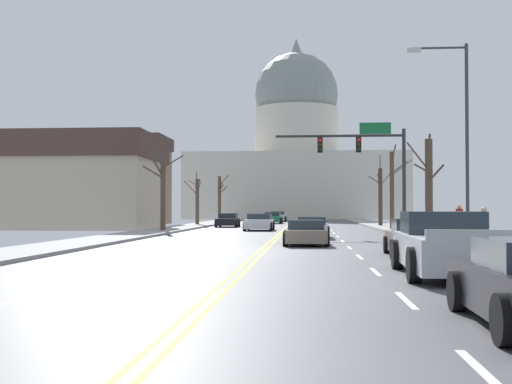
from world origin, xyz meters
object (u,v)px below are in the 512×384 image
at_px(signal_gantry, 367,155).
at_px(pickup_truck_near_03, 447,246).
at_px(sedan_oncoming_00, 259,222).
at_px(sedan_oncoming_03, 278,217).
at_px(sedan_near_02, 415,239).
at_px(sedan_oncoming_01, 228,220).
at_px(pedestrian_01, 459,220).
at_px(pedestrian_00, 484,226).
at_px(sedan_oncoming_02, 273,218).
at_px(street_lamp_right, 459,126).
at_px(sedan_near_00, 312,228).
at_px(sedan_near_01, 306,233).

bearing_deg(signal_gantry, pickup_truck_near_03, -90.55).
xyz_separation_m(sedan_oncoming_00, sedan_oncoming_03, (-0.10, 31.80, 0.00)).
xyz_separation_m(signal_gantry, sedan_near_02, (0.06, -17.12, -4.32)).
relative_size(sedan_oncoming_01, pedestrian_01, 2.51).
relative_size(pedestrian_00, pedestrian_01, 0.92).
bearing_deg(sedan_oncoming_02, street_lamp_right, -77.18).
relative_size(street_lamp_right, sedan_oncoming_02, 1.75).
xyz_separation_m(sedan_near_02, sedan_oncoming_03, (-7.38, 57.26, -0.01)).
relative_size(sedan_near_02, pedestrian_00, 2.71).
relative_size(sedan_oncoming_00, pedestrian_01, 2.47).
relative_size(sedan_near_02, pedestrian_01, 2.49).
xyz_separation_m(pickup_truck_near_03, sedan_oncoming_00, (-6.99, 31.85, -0.12)).
height_order(sedan_near_00, sedan_oncoming_00, sedan_oncoming_00).
bearing_deg(sedan_oncoming_02, pickup_truck_near_03, -82.43).
distance_m(sedan_near_02, sedan_oncoming_00, 26.48).
relative_size(signal_gantry, sedan_oncoming_02, 1.69).
bearing_deg(pedestrian_01, pickup_truck_near_03, -103.99).
bearing_deg(signal_gantry, sedan_oncoming_03, 100.33).
height_order(sedan_near_02, pedestrian_00, pedestrian_00).
bearing_deg(pickup_truck_near_03, pedestrian_00, 68.70).
height_order(sedan_near_01, sedan_oncoming_03, sedan_oncoming_03).
bearing_deg(sedan_oncoming_00, pickup_truck_near_03, -77.62).
bearing_deg(sedan_near_02, sedan_oncoming_03, 97.34).
bearing_deg(pedestrian_01, street_lamp_right, -102.76).
xyz_separation_m(sedan_oncoming_00, sedan_oncoming_02, (-0.18, 22.11, -0.02)).
bearing_deg(sedan_near_01, sedan_near_00, 87.24).
distance_m(sedan_near_02, pedestrian_01, 10.09).
height_order(sedan_oncoming_02, pedestrian_00, pedestrian_00).
bearing_deg(sedan_oncoming_00, street_lamp_right, -65.57).
relative_size(street_lamp_right, sedan_near_00, 1.81).
relative_size(sedan_oncoming_01, pedestrian_00, 2.73).
bearing_deg(sedan_near_01, sedan_oncoming_03, 94.05).
xyz_separation_m(signal_gantry, sedan_oncoming_01, (-10.66, 17.10, -4.35)).
height_order(sedan_near_00, pickup_truck_near_03, pickup_truck_near_03).
bearing_deg(sedan_oncoming_03, signal_gantry, -79.67).
bearing_deg(signal_gantry, sedan_near_02, -89.79).
xyz_separation_m(sedan_near_00, pedestrian_01, (7.09, -4.10, 0.53)).
bearing_deg(sedan_oncoming_02, pedestrian_00, -77.88).
distance_m(sedan_near_01, pedestrian_00, 8.48).
bearing_deg(sedan_oncoming_00, sedan_near_01, -79.54).
distance_m(sedan_near_01, sedan_oncoming_02, 41.21).
distance_m(sedan_near_01, pickup_truck_near_03, 13.38).
bearing_deg(sedan_near_02, sedan_oncoming_01, 107.40).
bearing_deg(sedan_oncoming_03, sedan_near_02, -82.66).
xyz_separation_m(sedan_near_01, sedan_oncoming_00, (-3.50, 18.94, 0.06)).
height_order(sedan_oncoming_01, pedestrian_00, pedestrian_00).
height_order(street_lamp_right, sedan_oncoming_02, street_lamp_right).
bearing_deg(sedan_oncoming_03, sedan_oncoming_02, -90.52).
bearing_deg(pickup_truck_near_03, sedan_oncoming_02, 97.57).
bearing_deg(pedestrian_00, sedan_near_00, 115.50).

